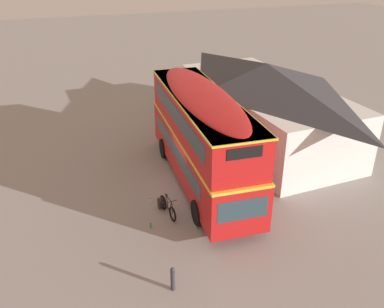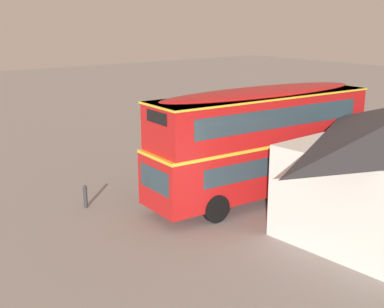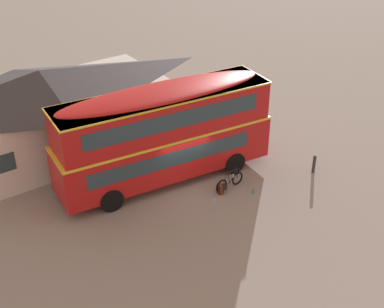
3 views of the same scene
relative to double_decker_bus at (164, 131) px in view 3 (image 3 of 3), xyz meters
name	(u,v)px [view 3 (image 3 of 3)]	position (x,y,z in m)	size (l,w,h in m)	color
ground_plane	(181,184)	(0.38, -0.82, -2.64)	(120.00, 120.00, 0.00)	gray
double_decker_bus	(164,131)	(0.00, 0.00, 0.00)	(10.69, 3.12, 4.79)	black
touring_bicycle	(229,182)	(2.10, -2.41, -2.27)	(1.71, 0.59, 0.98)	black
backpack_on_ground	(220,189)	(1.53, -2.53, -2.37)	(0.28, 0.30, 0.54)	#592D19
water_bottle_green_metal	(253,192)	(2.84, -3.35, -2.54)	(0.07, 0.07, 0.23)	green
water_bottle_clear_plastic	(214,199)	(0.95, -2.89, -2.54)	(0.06, 0.06, 0.23)	silver
pub_building	(45,112)	(-3.90, 5.48, -0.26)	(13.50, 6.72, 4.68)	silver
kerb_bollard	(314,164)	(6.55, -3.50, -2.15)	(0.16, 0.16, 0.97)	#333338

